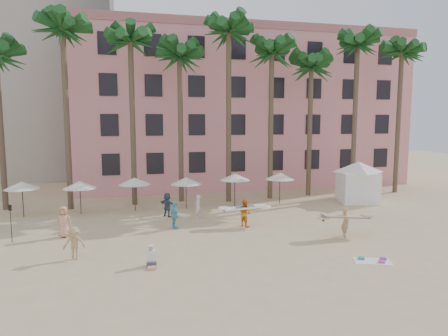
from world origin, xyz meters
TOP-DOWN VIEW (x-y plane):
  - ground at (0.00, 0.00)m, footprint 120.00×120.00m
  - pink_hotel at (7.00, 26.00)m, footprint 35.00×14.00m
  - palm_row at (0.51, 15.00)m, footprint 44.40×5.40m
  - umbrella_row at (-3.00, 12.50)m, footprint 22.50×2.70m
  - cabana at (13.82, 11.72)m, footprint 5.41×5.41m
  - beach_towel at (6.49, -1.62)m, footprint 2.04×1.59m
  - carrier_yellow at (7.31, 2.51)m, footprint 2.94×0.80m
  - carrier_white at (2.05, 6.24)m, footprint 2.86×1.11m
  - beachgoers at (-5.25, 6.80)m, footprint 9.53×9.14m
  - paddle at (-12.11, 6.01)m, footprint 0.18×0.04m
  - seated_man at (-4.43, 0.23)m, footprint 0.46×0.80m

SIDE VIEW (x-z plane):
  - ground at x=0.00m, z-range 0.00..0.00m
  - beach_towel at x=6.49m, z-range -0.04..0.10m
  - seated_man at x=-4.43m, z-range -0.16..0.87m
  - beachgoers at x=-5.25m, z-range -0.07..1.85m
  - carrier_white at x=2.05m, z-range 0.06..1.89m
  - carrier_yellow at x=7.31m, z-range 0.11..1.93m
  - paddle at x=-12.11m, z-range 0.30..2.52m
  - cabana at x=13.82m, z-range 0.32..3.82m
  - umbrella_row at x=-3.00m, z-range 0.97..3.69m
  - pink_hotel at x=7.00m, z-range 0.00..16.00m
  - palm_row at x=0.51m, z-range 4.82..21.12m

